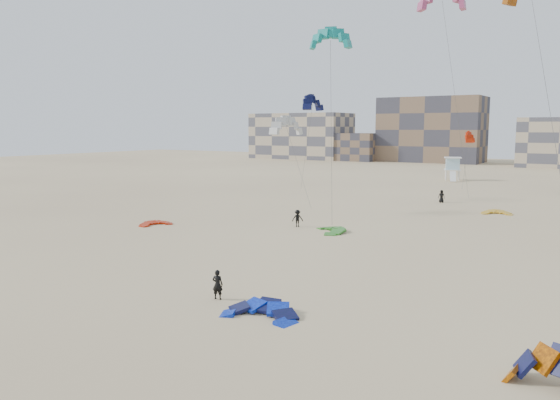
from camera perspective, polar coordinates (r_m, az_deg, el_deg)
The scene contains 18 objects.
ground at distance 27.12m, azimuth -6.25°, elevation -12.90°, with size 320.00×320.00×0.00m, color beige.
kite_ground_blue at distance 28.19m, azimuth -2.09°, elevation -12.05°, with size 3.88×3.94×1.14m, color blue, non-canonical shape.
kite_ground_orange at distance 22.97m, azimuth 26.75°, elevation -17.59°, with size 3.73×2.70×2.55m, color orange, non-canonical shape.
kite_ground_red at distance 55.05m, azimuth -12.88°, elevation -2.55°, with size 2.91×3.07×0.56m, color #D73400, non-canonical shape.
kite_ground_green at distance 50.39m, azimuth 5.32°, elevation -3.32°, with size 3.54×3.73×0.65m, color #3B8F23, non-canonical shape.
kite_ground_yellow at distance 65.03m, azimuth 21.70°, elevation -1.37°, with size 3.00×3.11×0.71m, color gold, non-canonical shape.
kitesurfer_main at distance 30.76m, azimuth -6.54°, elevation -8.77°, with size 0.61×0.40×1.68m, color black.
kitesurfer_c at distance 52.50m, azimuth 1.85°, elevation -1.93°, with size 1.07×0.61×1.66m, color black.
kitesurfer_e at distance 72.63m, azimuth 16.52°, elevation 0.38°, with size 0.79×0.52×1.62m, color black.
kite_fly_teal_a at distance 50.13m, azimuth 5.29°, elevation 16.27°, with size 4.53×4.55×17.41m.
kite_fly_grey at distance 61.68m, azimuth 0.70°, elevation 7.59°, with size 7.11×5.14×9.86m.
kite_fly_pink at distance 58.60m, azimuth 16.59°, elevation 19.34°, with size 5.72×16.09×22.23m.
kite_fly_navy at distance 73.54m, azimuth 3.43°, elevation 9.97°, with size 4.20×3.91×13.07m.
kite_fly_red at distance 84.59m, azimuth 19.22°, elevation 6.12°, with size 3.44×6.44×8.16m.
lifeguard_tower_far at distance 104.69m, azimuth 17.57°, elevation 3.13°, with size 3.72×6.16×4.20m.
condo_west_a at distance 172.74m, azimuth 2.23°, elevation 6.69°, with size 30.00×15.00×14.00m, color tan.
condo_west_b at distance 160.57m, azimuth 15.55°, elevation 7.08°, with size 28.00×14.00×18.00m, color brown.
condo_fill_left at distance 161.97m, azimuth 8.05°, elevation 5.51°, with size 12.00×10.00×8.00m, color brown.
Camera 1 is at (15.83, -19.89, 9.43)m, focal length 35.00 mm.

